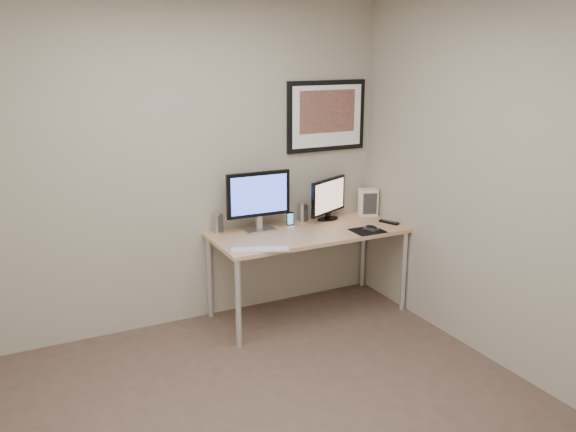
# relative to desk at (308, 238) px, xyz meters

# --- Properties ---
(floor) EXTENTS (3.60, 3.60, 0.00)m
(floor) POSITION_rel_desk_xyz_m (-1.00, -1.35, -0.66)
(floor) COLOR #4C392F
(floor) RESTS_ON ground
(room) EXTENTS (3.60, 3.60, 3.60)m
(room) POSITION_rel_desk_xyz_m (-1.00, -0.90, 0.98)
(room) COLOR white
(room) RESTS_ON ground
(desk) EXTENTS (1.60, 0.70, 0.73)m
(desk) POSITION_rel_desk_xyz_m (0.00, 0.00, 0.00)
(desk) COLOR #A06D4D
(desk) RESTS_ON floor
(framed_art) EXTENTS (0.75, 0.04, 0.60)m
(framed_art) POSITION_rel_desk_xyz_m (0.35, 0.33, 0.96)
(framed_art) COLOR black
(framed_art) RESTS_ON room
(monitor_large) EXTENTS (0.54, 0.18, 0.49)m
(monitor_large) POSITION_rel_desk_xyz_m (-0.36, 0.18, 0.34)
(monitor_large) COLOR #B6B6BB
(monitor_large) RESTS_ON desk
(monitor_tv) EXTENTS (0.44, 0.23, 0.37)m
(monitor_tv) POSITION_rel_desk_xyz_m (0.31, 0.21, 0.26)
(monitor_tv) COLOR black
(monitor_tv) RESTS_ON desk
(speaker_left) EXTENTS (0.09, 0.09, 0.17)m
(speaker_left) POSITION_rel_desk_xyz_m (-0.69, 0.28, 0.15)
(speaker_left) COLOR #B6B6BB
(speaker_left) RESTS_ON desk
(speaker_right) EXTENTS (0.09, 0.09, 0.17)m
(speaker_right) POSITION_rel_desk_xyz_m (0.08, 0.26, 0.15)
(speaker_right) COLOR #B6B6BB
(speaker_right) RESTS_ON desk
(phone_dock) EXTENTS (0.07, 0.07, 0.13)m
(phone_dock) POSITION_rel_desk_xyz_m (-0.09, 0.16, 0.13)
(phone_dock) COLOR black
(phone_dock) RESTS_ON desk
(keyboard) EXTENTS (0.45, 0.27, 0.02)m
(keyboard) POSITION_rel_desk_xyz_m (-0.57, -0.28, 0.07)
(keyboard) COLOR silver
(keyboard) RESTS_ON desk
(mousepad) EXTENTS (0.26, 0.23, 0.00)m
(mousepad) POSITION_rel_desk_xyz_m (0.43, -0.23, 0.07)
(mousepad) COLOR black
(mousepad) RESTS_ON desk
(mouse) EXTENTS (0.10, 0.13, 0.04)m
(mouse) POSITION_rel_desk_xyz_m (0.47, -0.22, 0.09)
(mouse) COLOR black
(mouse) RESTS_ON mousepad
(remote) EXTENTS (0.11, 0.18, 0.02)m
(remote) POSITION_rel_desk_xyz_m (0.73, -0.12, 0.08)
(remote) COLOR black
(remote) RESTS_ON desk
(fan_unit) EXTENTS (0.18, 0.16, 0.24)m
(fan_unit) POSITION_rel_desk_xyz_m (0.71, 0.19, 0.19)
(fan_unit) COLOR silver
(fan_unit) RESTS_ON desk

